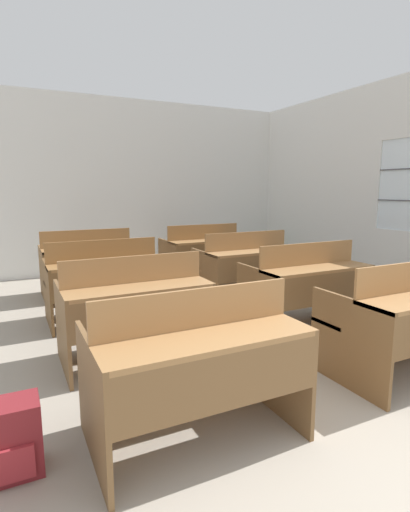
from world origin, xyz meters
name	(u,v)px	position (x,y,z in m)	size (l,w,h in m)	color
wall_back	(121,187)	(0.00, 6.26, 1.46)	(6.19, 0.06, 2.93)	silver
wall_right_with_window	(400,186)	(3.07, 3.16, 1.46)	(0.06, 6.23, 2.93)	silver
bench_front_left	(196,363)	(-0.89, 1.30, 0.46)	(1.17, 0.75, 0.89)	brown
bench_front_right	(408,317)	(0.91, 1.32, 0.46)	(1.17, 0.75, 0.89)	brown
bench_second_left	(135,307)	(-0.89, 2.50, 0.46)	(1.17, 0.75, 0.89)	brown
bench_second_right	(306,285)	(0.91, 2.49, 0.46)	(1.17, 0.75, 0.89)	brown
bench_third_left	(104,279)	(-0.90, 3.66, 0.46)	(1.17, 0.75, 0.89)	brown
bench_third_right	(246,265)	(0.91, 3.66, 0.46)	(1.17, 0.75, 0.89)	brown
bench_back_left	(88,261)	(-0.86, 4.84, 0.46)	(1.17, 0.75, 0.89)	brown
bench_back_right	(203,252)	(0.89, 4.86, 0.46)	(1.17, 0.75, 0.89)	brown
wastepaper_bin	(270,255)	(2.69, 5.60, 0.17)	(0.26, 0.26, 0.35)	#1E6B33
schoolbag	(11,439)	(-1.85, 1.43, 0.19)	(0.28, 0.24, 0.38)	maroon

